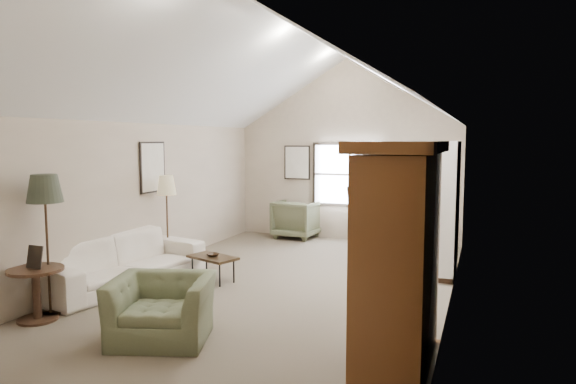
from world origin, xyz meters
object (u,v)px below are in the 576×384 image
(armchair_far, at_px, (297,219))
(armoire, at_px, (399,261))
(armchair_near, at_px, (162,309))
(side_chair, at_px, (429,228))
(coffee_table, at_px, (213,269))
(side_table, at_px, (37,294))
(sofa, at_px, (122,261))

(armchair_far, bearing_deg, armoire, 122.85)
(armchair_near, height_order, armchair_far, armchair_far)
(side_chair, bearing_deg, armchair_far, 178.41)
(armchair_near, bearing_deg, armoire, -17.35)
(coffee_table, xyz_separation_m, side_table, (-1.15, -2.34, 0.13))
(sofa, distance_m, armchair_near, 2.37)
(armoire, height_order, armchair_far, armoire)
(armchair_far, xyz_separation_m, coffee_table, (-0.00, -3.86, -0.23))
(coffee_table, height_order, side_chair, side_chair)
(sofa, xyz_separation_m, side_table, (0.00, -1.60, -0.05))
(sofa, distance_m, side_chair, 5.81)
(coffee_table, distance_m, side_table, 2.61)
(armchair_far, bearing_deg, side_table, 84.44)
(coffee_table, relative_size, side_chair, 0.79)
(sofa, xyz_separation_m, armchair_far, (1.15, 4.60, 0.05))
(armoire, relative_size, sofa, 0.84)
(armoire, relative_size, coffee_table, 2.82)
(side_chair, bearing_deg, side_table, -117.91)
(armchair_near, bearing_deg, sofa, 120.72)
(sofa, height_order, armchair_near, sofa)
(sofa, xyz_separation_m, coffee_table, (1.15, 0.74, -0.18))
(armchair_near, relative_size, armchair_far, 1.14)
(armoire, bearing_deg, sofa, 161.06)
(sofa, xyz_separation_m, side_chair, (4.11, 4.11, 0.11))
(side_chair, bearing_deg, sofa, -127.17)
(armchair_far, bearing_deg, sofa, 80.92)
(armoire, xyz_separation_m, armchair_far, (-3.23, 6.10, -0.67))
(coffee_table, height_order, side_table, side_table)
(sofa, bearing_deg, armchair_far, -3.04)
(armchair_near, bearing_deg, side_table, 163.21)
(side_chair, bearing_deg, coffee_table, -123.47)
(armoire, distance_m, armchair_far, 6.94)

